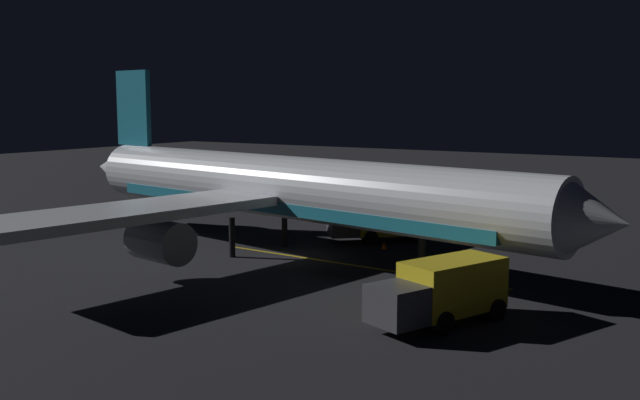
{
  "coord_description": "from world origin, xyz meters",
  "views": [
    {
      "loc": [
        33.84,
        23.74,
        8.92
      ],
      "look_at": [
        0.0,
        2.0,
        3.5
      ],
      "focal_mm": 41.1,
      "sensor_mm": 36.0,
      "label": 1
    }
  ],
  "objects": [
    {
      "name": "ground_plane",
      "position": [
        0.0,
        0.0,
        -0.1
      ],
      "size": [
        180.0,
        180.0,
        0.2
      ],
      "primitive_type": "cube",
      "color": "black"
    },
    {
      "name": "apron_guide_stripe",
      "position": [
        -0.25,
        4.0,
        0.0
      ],
      "size": [
        1.1,
        18.15,
        0.01
      ],
      "primitive_type": "cube",
      "rotation": [
        0.0,
        0.0,
        -0.05
      ],
      "color": "gold",
      "rests_on": "ground_plane"
    },
    {
      "name": "airliner",
      "position": [
        -0.11,
        -0.62,
        3.89
      ],
      "size": [
        34.38,
        39.11,
        11.07
      ],
      "color": "silver",
      "rests_on": "ground_plane"
    },
    {
      "name": "baggage_truck",
      "position": [
        7.02,
        12.39,
        1.31
      ],
      "size": [
        6.48,
        4.13,
        2.57
      ],
      "color": "gold",
      "rests_on": "ground_plane"
    },
    {
      "name": "catering_truck",
      "position": [
        -7.27,
        2.01,
        1.24
      ],
      "size": [
        5.74,
        5.97,
        2.38
      ],
      "color": "gold",
      "rests_on": "ground_plane"
    },
    {
      "name": "ground_crew_worker",
      "position": [
        5.33,
        12.66,
        0.89
      ],
      "size": [
        0.4,
        0.4,
        1.74
      ],
      "color": "black",
      "rests_on": "ground_plane"
    },
    {
      "name": "traffic_cone_near_left",
      "position": [
        0.9,
        10.85,
        0.25
      ],
      "size": [
        0.5,
        0.5,
        0.55
      ],
      "color": "#EA590F",
      "rests_on": "ground_plane"
    },
    {
      "name": "traffic_cone_near_right",
      "position": [
        -5.01,
        3.43,
        0.25
      ],
      "size": [
        0.5,
        0.5,
        0.55
      ],
      "color": "#EA590F",
      "rests_on": "ground_plane"
    }
  ]
}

